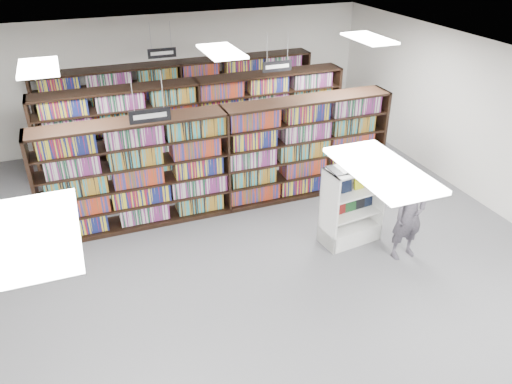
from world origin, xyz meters
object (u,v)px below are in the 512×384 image
object	(u,v)px
bookshelf_row_near	(225,160)
endcap_display	(350,216)
shopper	(409,214)
open_book	(349,167)

from	to	relation	value
bookshelf_row_near	endcap_display	distance (m)	2.64
bookshelf_row_near	shopper	world-z (taller)	bookshelf_row_near
endcap_display	shopper	size ratio (longest dim) A/B	0.87
endcap_display	shopper	distance (m)	1.09
bookshelf_row_near	shopper	bearing A→B (deg)	-48.52
bookshelf_row_near	endcap_display	bearing A→B (deg)	-47.74
endcap_display	open_book	xyz separation A→B (m)	(-0.13, -0.02, 1.02)
bookshelf_row_near	open_book	distance (m)	2.54
bookshelf_row_near	endcap_display	size ratio (longest dim) A/B	4.73
bookshelf_row_near	shopper	size ratio (longest dim) A/B	4.12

